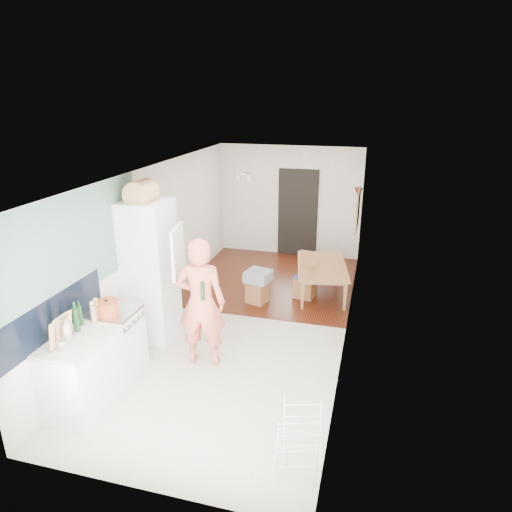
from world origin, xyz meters
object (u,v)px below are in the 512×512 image
at_px(dining_chair, 306,276).
at_px(dining_table, 323,282).
at_px(person, 201,292).
at_px(drying_rack, 300,445).
at_px(stool, 258,292).

bearing_deg(dining_chair, dining_table, 53.40).
distance_m(person, dining_chair, 2.79).
relative_size(dining_chair, drying_rack, 1.12).
relative_size(stool, drying_rack, 0.57).
height_order(person, stool, person).
xyz_separation_m(person, dining_table, (1.33, 2.76, -0.84)).
distance_m(person, stool, 2.24).
bearing_deg(stool, drying_rack, -69.25).
distance_m(dining_chair, stool, 0.93).
xyz_separation_m(dining_table, dining_chair, (-0.29, -0.25, 0.19)).
xyz_separation_m(dining_table, stool, (-1.08, -0.71, -0.02)).
xyz_separation_m(dining_chair, stool, (-0.79, -0.45, -0.21)).
height_order(dining_chair, drying_rack, dining_chair).
bearing_deg(person, drying_rack, 125.88).
bearing_deg(drying_rack, stool, 93.58).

